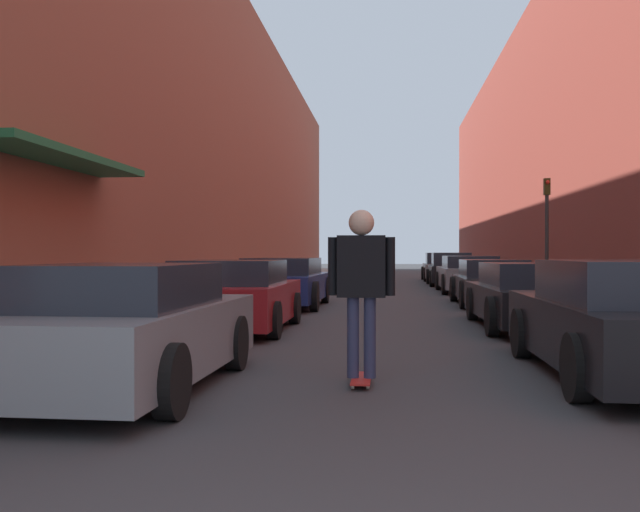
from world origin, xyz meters
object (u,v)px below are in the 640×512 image
object	(u,v)px
parked_car_left_2	(284,282)
skateboarder	(361,277)
parked_car_right_3	(469,274)
traffic_light	(547,224)
parked_car_left_0	(126,328)
parked_car_right_5	(442,267)
parked_car_left_1	(233,296)
parked_car_right_0	(625,321)
parked_car_right_2	(492,283)
parked_car_right_4	(451,270)
parked_car_right_1	(533,296)

from	to	relation	value
parked_car_left_2	skateboarder	xyz separation A→B (m)	(2.38, -10.43, 0.51)
parked_car_right_3	traffic_light	xyz separation A→B (m)	(1.52, -5.17, 1.53)
parked_car_left_0	parked_car_right_5	size ratio (longest dim) A/B	1.01
parked_car_right_5	traffic_light	bearing A→B (deg)	-83.63
parked_car_left_1	skateboarder	xyz separation A→B (m)	(2.47, -4.93, 0.52)
parked_car_right_0	traffic_light	xyz separation A→B (m)	(1.68, 11.71, 1.53)
parked_car_right_2	parked_car_right_5	size ratio (longest dim) A/B	1.10
parked_car_right_2	parked_car_left_2	bearing A→B (deg)	-168.56
parked_car_left_0	parked_car_left_1	size ratio (longest dim) A/B	1.03
parked_car_right_3	parked_car_right_4	size ratio (longest dim) A/B	1.18
parked_car_right_2	traffic_light	distance (m)	2.38
parked_car_left_2	parked_car_right_0	xyz separation A→B (m)	(5.25, -9.78, 0.01)
parked_car_right_3	parked_car_right_5	bearing A→B (deg)	91.02
parked_car_left_0	parked_car_right_2	world-z (taller)	parked_car_left_0
parked_car_right_4	parked_car_right_2	bearing A→B (deg)	-89.31
parked_car_right_2	parked_car_left_1	bearing A→B (deg)	-129.57
parked_car_right_3	parked_car_right_2	bearing A→B (deg)	-90.62
parked_car_right_3	parked_car_left_2	bearing A→B (deg)	-127.36
parked_car_right_3	parked_car_right_4	bearing A→B (deg)	92.25
traffic_light	parked_car_right_5	bearing A→B (deg)	96.37
skateboarder	traffic_light	distance (m)	13.21
parked_car_right_2	skateboarder	world-z (taller)	skateboarder
parked_car_right_1	parked_car_left_1	bearing A→B (deg)	-170.47
parked_car_left_0	parked_car_right_4	xyz separation A→B (m)	(5.19, 23.09, 0.03)
parked_car_right_3	parked_car_right_5	distance (m)	10.01
parked_car_left_2	parked_car_right_0	size ratio (longest dim) A/B	1.02
parked_car_left_0	parked_car_right_1	xyz separation A→B (m)	(5.26, 6.35, -0.03)
skateboarder	parked_car_left_0	bearing A→B (deg)	-167.55
parked_car_right_2	skateboarder	xyz separation A→B (m)	(-2.97, -11.52, 0.54)
traffic_light	parked_car_right_2	bearing A→B (deg)	-151.89
parked_car_left_1	parked_car_left_2	size ratio (longest dim) A/B	0.86
parked_car_right_3	parked_car_right_4	xyz separation A→B (m)	(-0.20, 5.05, 0.03)
parked_car_left_1	parked_car_right_5	xyz separation A→B (m)	(5.33, 22.60, 0.04)
parked_car_right_0	traffic_light	bearing A→B (deg)	81.84
parked_car_left_2	parked_car_right_4	xyz separation A→B (m)	(5.22, 12.14, 0.03)
parked_car_left_2	traffic_light	xyz separation A→B (m)	(6.93, 1.93, 1.54)
parked_car_right_1	parked_car_right_4	bearing A→B (deg)	90.23
parked_car_right_5	parked_car_right_3	bearing A→B (deg)	-88.98
traffic_light	parked_car_right_0	bearing A→B (deg)	-98.16
parked_car_right_5	skateboarder	bearing A→B (deg)	-95.93
parked_car_left_1	parked_car_left_2	xyz separation A→B (m)	(0.09, 5.51, 0.01)
parked_car_right_0	traffic_light	distance (m)	11.92
parked_car_left_2	skateboarder	world-z (taller)	skateboarder
parked_car_left_2	parked_car_right_5	xyz separation A→B (m)	(5.24, 17.10, 0.03)
parked_car_left_2	parked_car_right_4	size ratio (longest dim) A/B	1.15
parked_car_left_1	skateboarder	distance (m)	5.54
parked_car_left_0	traffic_light	size ratio (longest dim) A/B	1.25
parked_car_right_1	parked_car_left_0	bearing A→B (deg)	-129.62
parked_car_right_2	parked_car_right_5	world-z (taller)	parked_car_right_5
skateboarder	parked_car_left_1	bearing A→B (deg)	116.63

